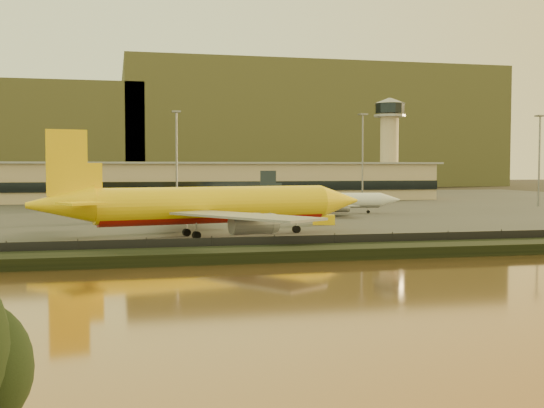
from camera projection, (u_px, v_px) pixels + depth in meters
The scene contains 12 objects.
ground at pixel (294, 243), 100.27m from camera, with size 900.00×900.00×0.00m, color black.
embankment at pixel (329, 252), 83.70m from camera, with size 320.00×7.00×1.40m, color black.
tarmac at pixel (208, 206), 192.67m from camera, with size 320.00×220.00×0.20m, color #2D2D2D.
perimeter_fence at pixel (320, 244), 87.56m from camera, with size 300.00×0.05×2.20m, color black.
terminal_building at pixel (150, 182), 218.78m from camera, with size 202.00×25.00×12.60m.
control_tower at pixel (389, 138), 242.32m from camera, with size 11.20×11.20×35.50m.
apron_light_masts at pixel (275, 149), 175.76m from camera, with size 152.20×12.20×25.40m.
distant_hills at pixel (122, 135), 424.62m from camera, with size 470.00×160.00×70.00m.
dhl_cargo_jet at pixel (209, 206), 106.73m from camera, with size 54.34×52.39×16.31m.
white_narrowbody_jet at pixel (327, 201), 160.63m from camera, with size 35.17×33.95×10.12m.
gse_vehicle_yellow at pixel (324, 220), 129.60m from camera, with size 4.16×1.87×1.87m, color yellow.
gse_vehicle_white at pixel (110, 219), 133.10m from camera, with size 3.71×1.67×1.67m, color white.
Camera 1 is at (-25.70, -96.50, 11.12)m, focal length 45.00 mm.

